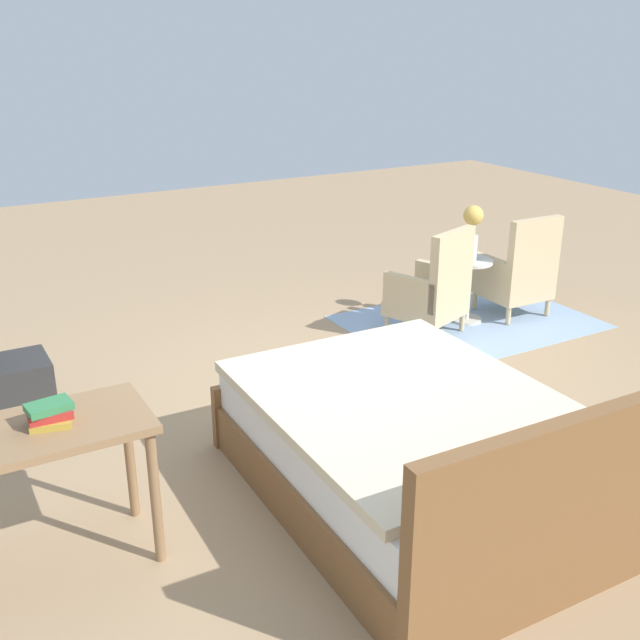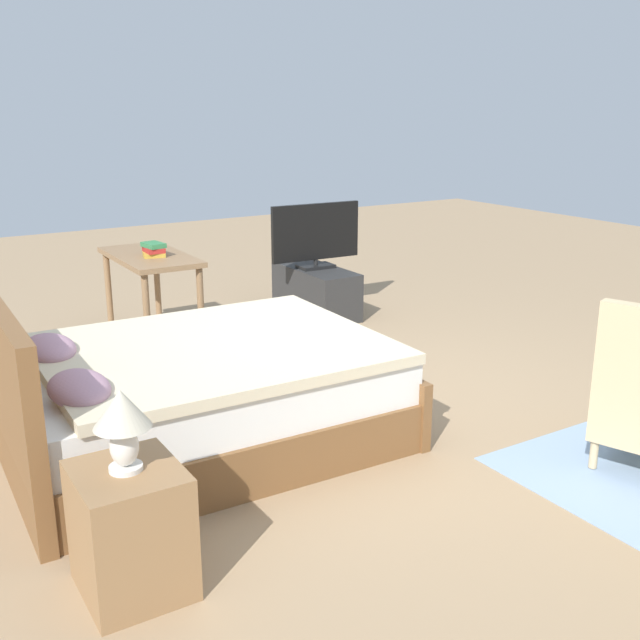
% 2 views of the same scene
% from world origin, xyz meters
% --- Properties ---
extents(ground_plane, '(16.00, 16.00, 0.00)m').
position_xyz_m(ground_plane, '(0.00, 0.00, 0.00)').
color(ground_plane, '#A38460').
extents(bed, '(1.58, 2.13, 0.96)m').
position_xyz_m(bed, '(0.11, 1.07, 0.30)').
color(bed, brown).
rests_on(bed, ground_plane).
extents(nightstand, '(0.44, 0.41, 0.52)m').
position_xyz_m(nightstand, '(-1.00, 1.79, 0.26)').
color(nightstand, '#997047').
rests_on(nightstand, ground_plane).
extents(table_lamp, '(0.22, 0.22, 0.33)m').
position_xyz_m(table_lamp, '(-1.00, 1.79, 0.74)').
color(table_lamp, silver).
rests_on(table_lamp, nightstand).
extents(tv_stand, '(0.96, 0.40, 0.43)m').
position_xyz_m(tv_stand, '(2.10, -0.97, 0.22)').
color(tv_stand, '#2D2D2D').
rests_on(tv_stand, ground_plane).
extents(tv_flatscreen, '(0.21, 0.87, 0.59)m').
position_xyz_m(tv_flatscreen, '(2.10, -0.97, 0.74)').
color(tv_flatscreen, black).
rests_on(tv_flatscreen, tv_stand).
extents(vanity_desk, '(1.04, 0.52, 0.75)m').
position_xyz_m(vanity_desk, '(1.96, 0.63, 0.64)').
color(vanity_desk, '#8E6B47').
rests_on(vanity_desk, ground_plane).
extents(book_stack, '(0.21, 0.20, 0.10)m').
position_xyz_m(book_stack, '(1.87, 0.63, 0.80)').
color(book_stack, '#B79333').
rests_on(book_stack, vanity_desk).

